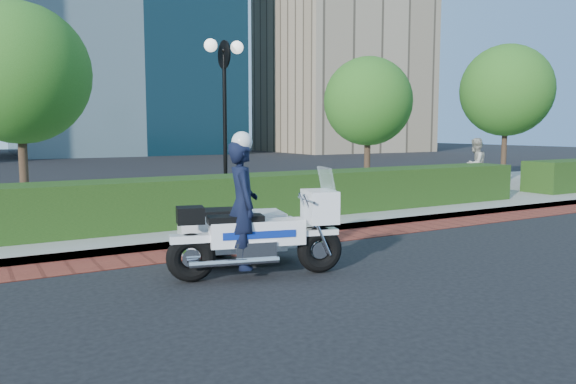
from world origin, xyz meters
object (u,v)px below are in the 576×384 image
tree_d (507,91)px  pedestrian (475,165)px  lamppost (225,97)px  tree_b (19,74)px  tree_c (368,101)px  police_motorcycle (245,224)px

tree_d → pedestrian: (-3.26, -1.53, -2.59)m
lamppost → pedestrian: bearing=-1.5°
tree_b → tree_c: 10.01m
tree_d → police_motorcycle: size_ratio=1.97×
tree_b → pedestrian: tree_b is taller
tree_c → tree_d: (6.50, 0.00, 0.56)m
tree_c → police_motorcycle: 10.29m
tree_b → tree_d: 16.50m
tree_b → lamppost: bearing=-16.1°
tree_b → tree_d: size_ratio=0.95×
lamppost → tree_c: 5.65m
tree_d → tree_b: bearing=180.0°
tree_c → police_motorcycle: bearing=-138.7°
tree_c → tree_d: size_ratio=0.83×
lamppost → tree_b: tree_b is taller
lamppost → tree_b: (-4.50, 1.30, 0.48)m
lamppost → tree_d: size_ratio=0.82×
pedestrian → tree_b: bearing=-17.7°
tree_d → pedestrian: bearing=-154.8°
tree_c → police_motorcycle: (-7.53, -6.62, -2.31)m
tree_c → pedestrian: bearing=-25.3°
lamppost → pedestrian: lamppost is taller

